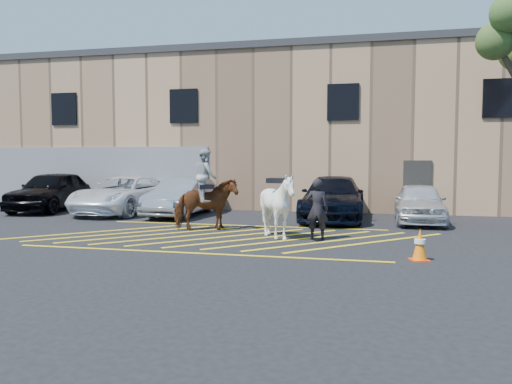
% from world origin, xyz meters
% --- Properties ---
extents(ground, '(90.00, 90.00, 0.00)m').
position_xyz_m(ground, '(0.00, 0.00, 0.00)').
color(ground, black).
rests_on(ground, ground).
extents(car_black_suv, '(2.58, 5.25, 1.72)m').
position_xyz_m(car_black_suv, '(-9.38, 4.99, 0.86)').
color(car_black_suv, black).
rests_on(car_black_suv, ground).
extents(car_white_pickup, '(2.94, 5.67, 1.53)m').
position_xyz_m(car_white_pickup, '(-5.81, 4.80, 0.76)').
color(car_white_pickup, white).
rests_on(car_white_pickup, ground).
extents(car_silver_sedan, '(1.73, 4.57, 1.49)m').
position_xyz_m(car_silver_sedan, '(-3.14, 4.54, 0.74)').
color(car_silver_sedan, '#90939E').
rests_on(car_silver_sedan, ground).
extents(car_blue_suv, '(2.28, 5.50, 1.59)m').
position_xyz_m(car_blue_suv, '(2.81, 4.72, 0.80)').
color(car_blue_suv, black).
rests_on(car_blue_suv, ground).
extents(car_white_suv, '(1.76, 4.19, 1.42)m').
position_xyz_m(car_white_suv, '(5.87, 4.42, 0.71)').
color(car_white_suv, silver).
rests_on(car_white_suv, ground).
extents(handler, '(0.64, 0.43, 1.73)m').
position_xyz_m(handler, '(2.73, -0.09, 0.86)').
color(handler, black).
rests_on(handler, ground).
extents(warehouse, '(32.42, 10.20, 7.30)m').
position_xyz_m(warehouse, '(-0.01, 11.99, 3.65)').
color(warehouse, tan).
rests_on(warehouse, ground).
extents(hatching_zone, '(12.60, 5.12, 0.01)m').
position_xyz_m(hatching_zone, '(-0.00, -0.30, 0.01)').
color(hatching_zone, yellow).
rests_on(hatching_zone, ground).
extents(mounted_bay, '(2.15, 1.72, 2.59)m').
position_xyz_m(mounted_bay, '(-0.92, 0.92, 1.04)').
color(mounted_bay, brown).
rests_on(mounted_bay, ground).
extents(saddled_white, '(1.76, 1.92, 1.87)m').
position_xyz_m(saddled_white, '(1.63, -0.24, 0.94)').
color(saddled_white, white).
rests_on(saddled_white, ground).
extents(traffic_cone, '(0.48, 0.48, 0.73)m').
position_xyz_m(traffic_cone, '(5.29, -2.45, 0.37)').
color(traffic_cone, '#FD410A').
rests_on(traffic_cone, ground).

